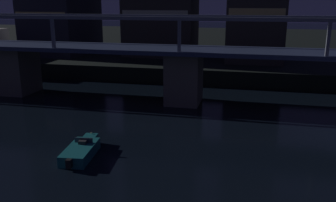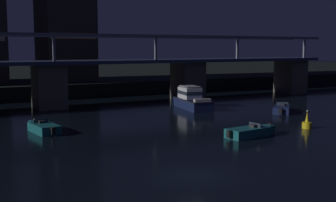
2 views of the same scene
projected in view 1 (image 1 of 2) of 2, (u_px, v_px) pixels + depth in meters
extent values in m
cube|color=black|center=(221.00, 44.00, 85.14)|extent=(240.00, 80.00, 2.20)
cube|color=#605B51|center=(18.00, 70.00, 43.98)|extent=(3.60, 4.40, 5.55)
cube|color=#605B51|center=(184.00, 78.00, 39.57)|extent=(3.60, 4.40, 5.55)
cube|color=#2D3856|center=(184.00, 50.00, 38.77)|extent=(88.08, 6.40, 0.45)
cube|color=slate|center=(179.00, 19.00, 35.14)|extent=(88.08, 0.36, 0.36)
cube|color=slate|center=(189.00, 16.00, 40.60)|extent=(88.08, 0.36, 0.36)
cube|color=slate|center=(53.00, 33.00, 38.51)|extent=(0.30, 0.30, 3.20)
cube|color=slate|center=(179.00, 35.00, 35.57)|extent=(0.30, 0.30, 3.20)
cube|color=slate|center=(328.00, 38.00, 32.62)|extent=(0.30, 0.30, 3.20)
cube|color=#F2D172|center=(40.00, 15.00, 55.19)|extent=(8.29, 0.10, 0.90)
cube|color=beige|center=(154.00, 13.00, 54.77)|extent=(10.22, 0.10, 0.90)
cube|color=#F2D172|center=(257.00, 12.00, 48.55)|extent=(7.44, 0.10, 0.90)
cube|color=#196066|center=(80.00, 152.00, 25.97)|extent=(2.24, 4.09, 0.80)
cube|color=#196066|center=(91.00, 139.00, 28.26)|extent=(1.09, 1.01, 0.70)
cube|color=#283342|center=(84.00, 140.00, 26.63)|extent=(1.35, 0.25, 0.36)
cube|color=#262628|center=(83.00, 142.00, 26.41)|extent=(0.60, 0.46, 0.24)
cube|color=black|center=(69.00, 164.00, 23.88)|extent=(0.40, 0.40, 0.60)
sphere|color=beige|center=(91.00, 133.00, 28.39)|extent=(0.12, 0.12, 0.12)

